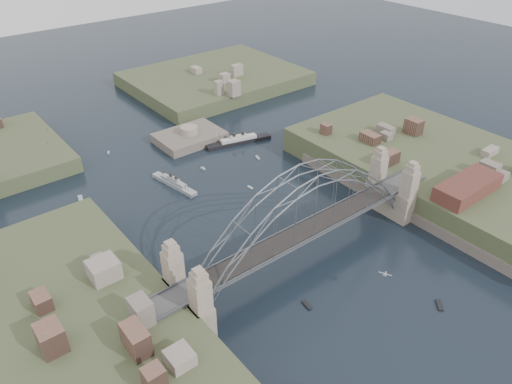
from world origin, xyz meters
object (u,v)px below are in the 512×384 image
Objects in this scene: bridge at (306,217)px; wharf_shed at (468,187)px; fort_island at (190,142)px; ocean_liner at (239,141)px; naval_cruiser_far at (50,148)px; naval_cruiser_near at (174,184)px.

bridge reaches higher than wharf_shed.
wharf_shed reaches higher than fort_island.
ocean_liner is (-19.79, 72.10, -9.12)m from wharf_shed.
ocean_liner is at bearing 105.35° from wharf_shed.
fort_island is 1.22× the size of naval_cruiser_far.
wharf_shed is 1.11× the size of naval_cruiser_far.
naval_cruiser_far reaches higher than naval_cruiser_near.
wharf_shed is (32.00, -84.00, 10.34)m from fort_island.
fort_island is 1.10× the size of wharf_shed.
ocean_liner is at bearing 18.14° from naval_cruiser_near.
naval_cruiser_far reaches higher than ocean_liner.
bridge is 46.23m from wharf_shed.
wharf_shed is 75.32m from ocean_liner.
fort_island is 17.09m from ocean_liner.
naval_cruiser_far is at bearing 114.97° from naval_cruiser_near.
naval_cruiser_far is (-28.29, 92.94, -11.37)m from bridge.
bridge reaches higher than naval_cruiser_near.
naval_cruiser_far is at bearing 150.34° from fort_island.
wharf_shed is 80.81m from naval_cruiser_near.
wharf_shed is (44.00, -14.00, -2.32)m from bridge.
ocean_liner is at bearing -33.57° from naval_cruiser_far.
fort_island is at bearing 49.06° from naval_cruiser_near.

